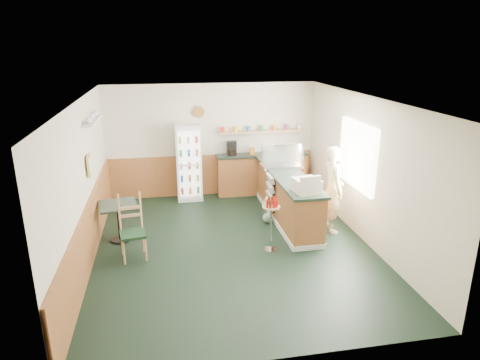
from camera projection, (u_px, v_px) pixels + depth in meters
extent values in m
plane|color=black|center=(233.00, 247.00, 7.90)|extent=(6.00, 6.00, 0.00)
cube|color=beige|center=(212.00, 140.00, 10.30)|extent=(5.00, 0.02, 2.70)
cube|color=beige|center=(82.00, 185.00, 7.05)|extent=(0.02, 6.00, 2.70)
cube|color=beige|center=(366.00, 170.00, 7.92)|extent=(0.02, 6.00, 2.70)
cube|color=white|center=(232.00, 99.00, 7.07)|extent=(5.00, 6.00, 0.02)
cube|color=#9A5931|center=(213.00, 174.00, 10.53)|extent=(4.98, 0.05, 1.00)
cube|color=#9A5931|center=(90.00, 232.00, 7.32)|extent=(0.05, 5.98, 1.00)
cube|color=white|center=(357.00, 155.00, 8.13)|extent=(0.06, 1.45, 1.25)
cube|color=gold|center=(89.00, 165.00, 7.47)|extent=(0.03, 0.32, 0.38)
cube|color=silver|center=(92.00, 121.00, 7.73)|extent=(0.18, 1.20, 0.03)
cylinder|color=#9B6126|center=(199.00, 112.00, 9.97)|extent=(0.26, 0.04, 0.26)
cube|color=#9A5931|center=(287.00, 198.00, 8.99)|extent=(0.60, 2.95, 0.95)
cube|color=silver|center=(287.00, 217.00, 9.12)|extent=(0.64, 2.97, 0.10)
cube|color=#27362B|center=(288.00, 175.00, 8.84)|extent=(0.68, 3.01, 0.05)
cube|color=#9A5931|center=(262.00, 175.00, 10.58)|extent=(2.20, 0.38, 0.95)
cube|color=#27362B|center=(262.00, 155.00, 10.42)|extent=(2.24, 0.42, 0.05)
cube|color=tan|center=(262.00, 131.00, 10.32)|extent=(2.10, 0.22, 0.04)
cube|color=black|center=(232.00, 148.00, 10.23)|extent=(0.22, 0.18, 0.34)
cylinder|color=#B2664C|center=(223.00, 129.00, 10.14)|extent=(0.10, 0.10, 0.12)
cylinder|color=#B2664C|center=(236.00, 129.00, 10.19)|extent=(0.10, 0.10, 0.12)
cylinder|color=#B2664C|center=(249.00, 128.00, 10.25)|extent=(0.10, 0.10, 0.12)
cylinder|color=#B2664C|center=(262.00, 128.00, 10.30)|extent=(0.10, 0.10, 0.12)
cylinder|color=#B2664C|center=(274.00, 128.00, 10.35)|extent=(0.10, 0.10, 0.12)
cylinder|color=#B2664C|center=(287.00, 127.00, 10.41)|extent=(0.10, 0.10, 0.12)
cylinder|color=#B2664C|center=(299.00, 127.00, 10.46)|extent=(0.10, 0.10, 0.12)
cube|color=white|center=(189.00, 162.00, 10.12)|extent=(0.59, 0.42, 1.79)
cube|color=white|center=(189.00, 164.00, 9.91)|extent=(0.50, 0.02, 1.58)
cube|color=silver|center=(190.00, 165.00, 9.84)|extent=(0.53, 0.02, 1.64)
cube|color=silver|center=(281.00, 166.00, 9.30)|extent=(0.86, 0.45, 0.06)
cube|color=silver|center=(282.00, 155.00, 9.22)|extent=(0.84, 0.43, 0.43)
cube|color=beige|center=(307.00, 186.00, 7.72)|extent=(0.48, 0.50, 0.25)
imported|color=tan|center=(333.00, 189.00, 8.34)|extent=(0.42, 0.58, 1.73)
cylinder|color=silver|center=(270.00, 249.00, 7.78)|extent=(0.25, 0.25, 0.02)
cylinder|color=silver|center=(271.00, 228.00, 7.65)|extent=(0.04, 0.04, 0.83)
cylinder|color=tan|center=(271.00, 207.00, 7.52)|extent=(0.32, 0.32, 0.02)
cylinder|color=red|center=(277.00, 202.00, 7.51)|extent=(0.04, 0.04, 0.14)
cylinder|color=red|center=(275.00, 201.00, 7.56)|extent=(0.04, 0.04, 0.14)
cylinder|color=red|center=(272.00, 201.00, 7.59)|extent=(0.04, 0.04, 0.14)
cylinder|color=red|center=(269.00, 201.00, 7.58)|extent=(0.04, 0.04, 0.14)
cylinder|color=red|center=(266.00, 202.00, 7.55)|extent=(0.04, 0.04, 0.14)
cylinder|color=red|center=(266.00, 203.00, 7.49)|extent=(0.04, 0.04, 0.14)
cylinder|color=red|center=(267.00, 204.00, 7.44)|extent=(0.04, 0.04, 0.14)
cylinder|color=red|center=(270.00, 205.00, 7.41)|extent=(0.04, 0.04, 0.14)
cylinder|color=red|center=(274.00, 204.00, 7.41)|extent=(0.04, 0.04, 0.14)
cylinder|color=red|center=(276.00, 204.00, 7.45)|extent=(0.04, 0.04, 0.14)
cube|color=black|center=(271.00, 208.00, 9.05)|extent=(0.05, 0.48, 0.03)
cube|color=beige|center=(270.00, 205.00, 9.03)|extent=(0.09, 0.43, 0.16)
cube|color=black|center=(271.00, 200.00, 8.99)|extent=(0.05, 0.48, 0.03)
cube|color=beige|center=(270.00, 197.00, 8.97)|extent=(0.09, 0.43, 0.16)
cube|color=black|center=(271.00, 191.00, 8.93)|extent=(0.05, 0.48, 0.03)
cube|color=beige|center=(270.00, 188.00, 8.91)|extent=(0.09, 0.43, 0.16)
cube|color=black|center=(271.00, 182.00, 8.87)|extent=(0.05, 0.48, 0.03)
cube|color=beige|center=(271.00, 179.00, 8.85)|extent=(0.09, 0.43, 0.16)
cylinder|color=black|center=(121.00, 239.00, 8.15)|extent=(0.38, 0.38, 0.04)
cylinder|color=black|center=(120.00, 223.00, 8.05)|extent=(0.08, 0.08, 0.67)
cube|color=#27362B|center=(118.00, 205.00, 7.94)|extent=(0.79, 0.79, 0.04)
cube|color=black|center=(133.00, 234.00, 7.35)|extent=(0.48, 0.48, 0.05)
cylinder|color=tan|center=(122.00, 252.00, 7.22)|extent=(0.04, 0.04, 0.44)
cylinder|color=tan|center=(144.00, 250.00, 7.28)|extent=(0.04, 0.04, 0.44)
cylinder|color=tan|center=(124.00, 243.00, 7.56)|extent=(0.04, 0.04, 0.44)
cylinder|color=tan|center=(145.00, 241.00, 7.62)|extent=(0.04, 0.04, 0.44)
cube|color=tan|center=(132.00, 212.00, 7.43)|extent=(0.39, 0.10, 0.69)
sphere|color=gray|center=(267.00, 218.00, 8.93)|extent=(0.21, 0.21, 0.21)
sphere|color=gray|center=(269.00, 216.00, 8.81)|extent=(0.12, 0.12, 0.12)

